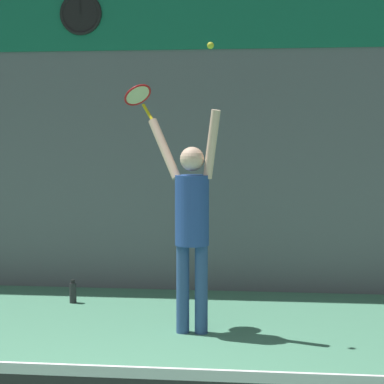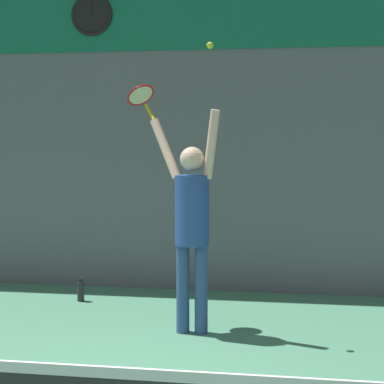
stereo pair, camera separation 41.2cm
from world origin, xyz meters
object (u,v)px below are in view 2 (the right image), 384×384
(scoreboard_clock, at_px, (92,15))
(tennis_racket, at_px, (142,97))
(tennis_player, at_px, (192,218))
(water_bottle, at_px, (81,291))
(tennis_ball, at_px, (210,45))

(scoreboard_clock, xyz_separation_m, tennis_racket, (1.02, -1.53, -1.14))
(tennis_player, relative_size, tennis_racket, 5.65)
(tennis_player, bearing_deg, tennis_racket, 147.30)
(tennis_racket, bearing_deg, scoreboard_clock, 123.76)
(tennis_racket, relative_size, water_bottle, 1.43)
(tennis_player, distance_m, water_bottle, 2.16)
(scoreboard_clock, height_order, tennis_player, scoreboard_clock)
(tennis_ball, relative_size, water_bottle, 0.24)
(scoreboard_clock, bearing_deg, water_bottle, -83.99)
(water_bottle, bearing_deg, tennis_player, -35.63)
(tennis_player, distance_m, tennis_racket, 1.41)
(water_bottle, bearing_deg, tennis_racket, -37.39)
(tennis_player, height_order, water_bottle, tennis_player)
(scoreboard_clock, bearing_deg, tennis_racket, -56.24)
(tennis_player, height_order, tennis_ball, tennis_ball)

